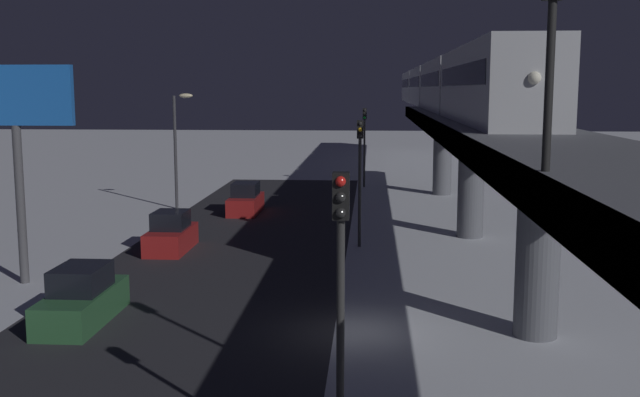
% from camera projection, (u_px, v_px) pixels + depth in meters
% --- Properties ---
extents(ground_plane, '(240.00, 240.00, 0.00)m').
position_uv_depth(ground_plane, '(355.00, 332.00, 24.86)').
color(ground_plane, silver).
extents(avenue_asphalt, '(11.00, 82.63, 0.01)m').
position_uv_depth(avenue_asphalt, '(171.00, 328.00, 25.28)').
color(avenue_asphalt, '#28282D').
rests_on(avenue_asphalt, ground_plane).
extents(elevated_railway, '(5.00, 82.63, 6.44)m').
position_uv_depth(elevated_railway, '(539.00, 164.00, 23.66)').
color(elevated_railway, slate).
rests_on(elevated_railway, ground_plane).
extents(subway_train, '(2.94, 74.07, 3.40)m').
position_uv_depth(subway_train, '(438.00, 85.00, 61.34)').
color(subway_train, '#B7BABF').
rests_on(subway_train, elevated_railway).
extents(rail_signal, '(0.36, 0.41, 4.00)m').
position_uv_depth(rail_signal, '(552.00, 21.00, 13.55)').
color(rail_signal, black).
rests_on(rail_signal, elevated_railway).
extents(sedan_green, '(1.80, 4.67, 1.97)m').
position_uv_depth(sedan_green, '(82.00, 299.00, 25.79)').
color(sedan_green, '#2D6038').
rests_on(sedan_green, ground_plane).
extents(sedan_red, '(1.80, 4.44, 1.97)m').
position_uv_depth(sedan_red, '(246.00, 201.00, 48.50)').
color(sedan_red, '#A51E1E').
rests_on(sedan_red, ground_plane).
extents(sedan_red_2, '(1.80, 4.10, 1.97)m').
position_uv_depth(sedan_red_2, '(171.00, 235.00, 37.23)').
color(sedan_red_2, '#A51E1E').
rests_on(sedan_red_2, ground_plane).
extents(traffic_light_near, '(0.32, 0.44, 6.40)m').
position_uv_depth(traffic_light_near, '(341.00, 286.00, 14.50)').
color(traffic_light_near, '#2D2D2D').
rests_on(traffic_light_near, ground_plane).
extents(traffic_light_mid, '(0.32, 0.44, 6.40)m').
position_uv_depth(traffic_light_mid, '(360.00, 164.00, 37.65)').
color(traffic_light_mid, '#2D2D2D').
rests_on(traffic_light_mid, ground_plane).
extents(traffic_light_far, '(0.32, 0.44, 6.40)m').
position_uv_depth(traffic_light_far, '(364.00, 136.00, 60.79)').
color(traffic_light_far, '#2D2D2D').
rests_on(traffic_light_far, ground_plane).
extents(commercial_billboard, '(4.80, 0.36, 8.90)m').
position_uv_depth(commercial_billboard, '(15.00, 117.00, 30.14)').
color(commercial_billboard, '#4C4C51').
rests_on(commercial_billboard, ground_plane).
extents(street_lamp_far, '(1.35, 0.44, 7.65)m').
position_uv_depth(street_lamp_far, '(178.00, 137.00, 49.67)').
color(street_lamp_far, '#38383D').
rests_on(street_lamp_far, ground_plane).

